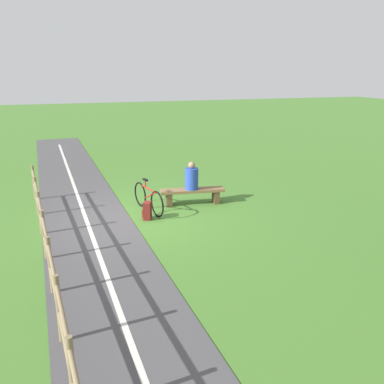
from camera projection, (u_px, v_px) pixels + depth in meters
name	position (u px, v px, depth m)	size (l,w,h in m)	color
ground_plane	(130.00, 218.00, 10.84)	(80.00, 80.00, 0.00)	#477A2D
paved_path	(116.00, 302.00, 6.92)	(2.21, 36.00, 0.02)	#4C494C
path_centre_line	(116.00, 301.00, 6.92)	(0.10, 32.00, 0.00)	silver
bench	(193.00, 194.00, 11.87)	(1.89, 0.65, 0.45)	brown
person_seated	(192.00, 178.00, 11.73)	(0.43, 0.43, 0.81)	#2847B7
bicycle	(148.00, 198.00, 11.24)	(0.47, 1.72, 0.89)	black
backpack	(147.00, 211.00, 10.68)	(0.30, 0.32, 0.47)	maroon
fence_roadside	(50.00, 261.00, 7.02)	(1.05, 11.73, 1.06)	#847051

